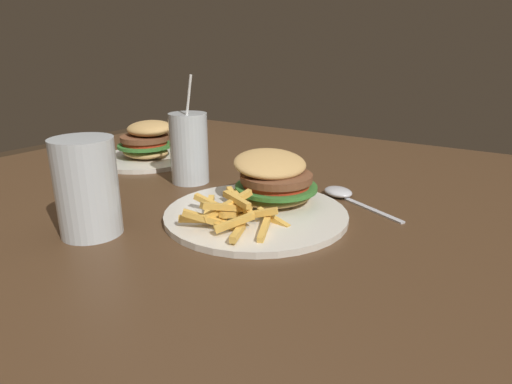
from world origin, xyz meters
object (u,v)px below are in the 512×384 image
(meal_plate_near, at_px, (265,195))
(juice_glass, at_px, (189,150))
(beer_glass, at_px, (87,190))
(spoon, at_px, (341,193))
(meal_plate_far, at_px, (147,146))

(meal_plate_near, distance_m, juice_glass, 0.23)
(meal_plate_near, distance_m, beer_glass, 0.27)
(spoon, bearing_deg, beer_glass, 81.62)
(meal_plate_near, bearing_deg, beer_glass, 142.86)
(juice_glass, height_order, meal_plate_far, juice_glass)
(juice_glass, relative_size, spoon, 1.22)
(meal_plate_near, relative_size, beer_glass, 2.07)
(spoon, relative_size, meal_plate_far, 0.74)
(meal_plate_near, height_order, beer_glass, beer_glass)
(meal_plate_near, distance_m, spoon, 0.16)
(meal_plate_far, bearing_deg, beer_glass, -143.28)
(meal_plate_near, xyz_separation_m, meal_plate_far, (0.13, 0.42, 0.01))
(juice_glass, bearing_deg, beer_glass, -169.04)
(meal_plate_near, height_order, spoon, meal_plate_near)
(juice_glass, xyz_separation_m, meal_plate_far, (0.07, 0.20, -0.03))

